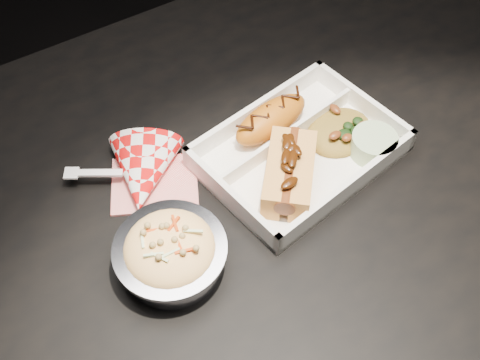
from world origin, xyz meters
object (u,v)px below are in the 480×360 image
Objects in this scene: dining_table at (259,225)px; foil_coleslaw_cup at (170,252)px; hotdog at (289,172)px; napkin_fork at (143,175)px; food_tray at (299,152)px; fried_pastry at (271,119)px.

foil_coleslaw_cup is at bearing -164.93° from dining_table.
napkin_fork reaches higher than hotdog.
dining_table is 0.13m from hotdog.
foil_coleslaw_cup is (-0.15, -0.04, 0.12)m from dining_table.
food_tray is at bearing -9.32° from hotdog.
food_tray is 0.23m from foil_coleslaw_cup.
napkin_fork is at bearing 174.94° from fried_pastry.
hotdog is 0.19m from napkin_fork.
hotdog reaches higher than dining_table.
hotdog is at bearing -32.49° from dining_table.
dining_table is at bearing -3.21° from napkin_fork.
hotdog is 0.97× the size of foil_coleslaw_cup.
foil_coleslaw_cup is 0.77× the size of napkin_fork.
dining_table is 0.12m from food_tray.
dining_table is 9.50× the size of hotdog.
fried_pastry is at bearing 27.62° from foil_coleslaw_cup.
fried_pastry reaches higher than food_tray.
fried_pastry is 0.19m from napkin_fork.
food_tray is at bearing 12.43° from dining_table.
dining_table is at bearing 15.07° from foil_coleslaw_cup.
dining_table is 9.20× the size of foil_coleslaw_cup.
food_tray is 2.31× the size of fried_pastry.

